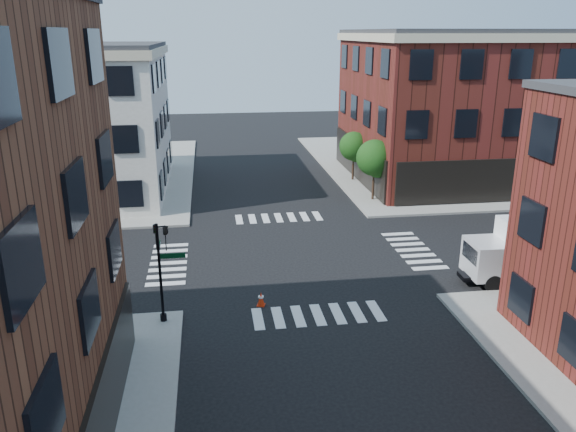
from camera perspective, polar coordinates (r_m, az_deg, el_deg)
The scene contains 10 objects.
ground at distance 31.85m, azimuth 0.63°, elevation -4.12°, with size 120.00×120.00×0.00m, color black.
sidewalk_ne at distance 57.51m, azimuth 18.48°, elevation 5.19°, with size 30.00×30.00×0.15m, color gray.
sidewalk_nw at distance 54.10m, azimuth -25.70°, elevation 3.54°, with size 30.00×30.00×0.15m, color gray.
building_ne at distance 51.95m, azimuth 21.06°, elevation 10.27°, with size 25.00×16.00×12.00m, color #4B1A12.
building_nw at distance 47.83m, azimuth -25.98°, elevation 8.46°, with size 22.00×16.00×11.00m, color beige.
tree_near at distance 41.88m, azimuth 8.86°, elevation 5.66°, with size 2.69×2.69×4.49m.
tree_far at distance 47.58m, azimuth 6.77°, elevation 6.90°, with size 2.43×2.43×4.07m.
signal_pole at distance 24.36m, azimuth -12.74°, elevation -4.55°, with size 1.29×1.24×4.60m.
box_truck at distance 30.85m, azimuth 24.20°, elevation -3.17°, with size 7.27×2.38×3.26m.
traffic_cone at distance 26.29m, azimuth -2.76°, elevation -8.42°, with size 0.45×0.45×0.67m.
Camera 1 is at (-4.53, -29.11, 12.09)m, focal length 35.00 mm.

